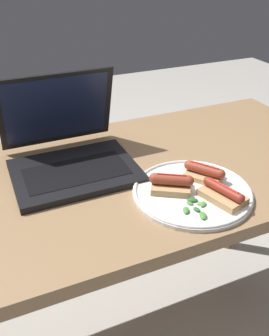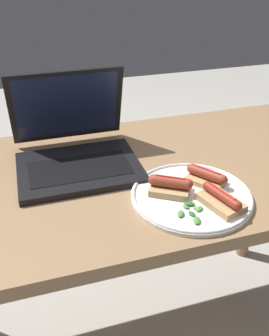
{
  "view_description": "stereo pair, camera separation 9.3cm",
  "coord_description": "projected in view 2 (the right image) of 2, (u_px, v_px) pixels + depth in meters",
  "views": [
    {
      "loc": [
        -0.32,
        -0.81,
        1.24
      ],
      "look_at": [
        0.0,
        -0.08,
        0.76
      ],
      "focal_mm": 40.0,
      "sensor_mm": 36.0,
      "label": 1
    },
    {
      "loc": [
        -0.23,
        -0.84,
        1.24
      ],
      "look_at": [
        0.0,
        -0.08,
        0.76
      ],
      "focal_mm": 40.0,
      "sensor_mm": 36.0,
      "label": 2
    }
  ],
  "objects": [
    {
      "name": "ground_plane",
      "position": [
        127.0,
        333.0,
        1.38
      ],
      "size": [
        6.0,
        6.0,
        0.0
      ],
      "primitive_type": "plane",
      "color": "#B7B2A8"
    },
    {
      "name": "desk",
      "position": [
        125.0,
        198.0,
        1.07
      ],
      "size": [
        1.41,
        0.65,
        0.7
      ],
      "color": "#93704C",
      "rests_on": "ground_plane"
    },
    {
      "name": "laptop",
      "position": [
        76.0,
        149.0,
        1.05
      ],
      "size": [
        0.33,
        0.32,
        0.25
      ],
      "color": "black",
      "rests_on": "desk"
    },
    {
      "name": "plate",
      "position": [
        191.0,
        195.0,
        0.92
      ],
      "size": [
        0.3,
        0.3,
        0.02
      ],
      "color": "white",
      "rests_on": "desk"
    },
    {
      "name": "sausage_toast_left",
      "position": [
        170.0,
        186.0,
        0.91
      ],
      "size": [
        0.12,
        0.11,
        0.05
      ],
      "rotation": [
        0.0,
        0.0,
        2.59
      ],
      "color": "tan",
      "rests_on": "plate"
    },
    {
      "name": "sausage_toast_middle",
      "position": [
        206.0,
        177.0,
        0.95
      ],
      "size": [
        0.11,
        0.11,
        0.04
      ],
      "rotation": [
        0.0,
        0.0,
        2.18
      ],
      "color": "tan",
      "rests_on": "plate"
    },
    {
      "name": "sausage_toast_right",
      "position": [
        221.0,
        200.0,
        0.87
      ],
      "size": [
        0.09,
        0.12,
        0.04
      ],
      "rotation": [
        0.0,
        0.0,
        5.0
      ],
      "color": "tan",
      "rests_on": "plate"
    },
    {
      "name": "salad_pile",
      "position": [
        191.0,
        211.0,
        0.85
      ],
      "size": [
        0.07,
        0.09,
        0.01
      ],
      "color": "#4C8E3D",
      "rests_on": "plate"
    }
  ]
}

